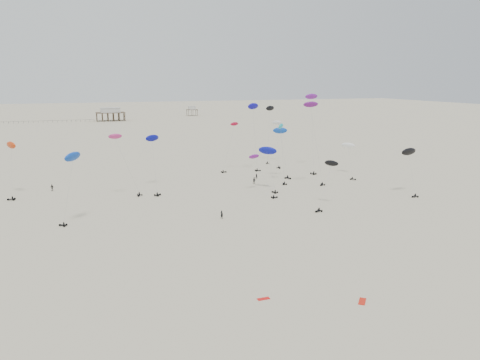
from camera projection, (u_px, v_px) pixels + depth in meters
name	position (u px, v px, depth m)	size (l,w,h in m)	color
ground_plane	(159.00, 147.00, 216.06)	(900.00, 900.00, 0.00)	#C0B498
pavilion_main	(111.00, 115.00, 350.07)	(21.00, 13.00, 9.80)	brown
pavilion_small	(192.00, 112.00, 400.77)	(9.00, 7.00, 8.00)	brown
pier_fence	(36.00, 122.00, 333.79)	(80.20, 0.20, 1.50)	black
rig_0	(278.00, 136.00, 171.74)	(7.95, 17.05, 20.35)	black
rig_1	(282.00, 143.00, 139.58)	(3.57, 8.43, 17.72)	black
rig_2	(327.00, 178.00, 113.25)	(9.19, 8.62, 12.45)	black
rig_3	(124.00, 158.00, 123.08)	(7.99, 4.83, 16.81)	black
rig_4	(282.00, 144.00, 146.76)	(4.71, 7.07, 15.83)	black
rig_5	(153.00, 150.00, 132.44)	(4.70, 16.18, 18.30)	black
rig_6	(349.00, 151.00, 152.69)	(7.69, 14.14, 13.82)	black
rig_7	(230.00, 143.00, 157.99)	(8.24, 7.00, 16.72)	black
rig_8	(312.00, 112.00, 161.14)	(9.84, 17.03, 28.04)	black
rig_9	(71.00, 165.00, 99.10)	(6.35, 5.89, 15.74)	black
rig_10	(260.00, 169.00, 127.66)	(4.25, 12.89, 13.84)	black
rig_11	(313.00, 121.00, 135.01)	(6.21, 5.78, 24.58)	black
rig_12	(410.00, 158.00, 126.47)	(5.54, 8.05, 12.75)	black
rig_13	(254.00, 118.00, 156.27)	(5.13, 4.92, 22.93)	black
rig_14	(268.00, 155.00, 130.96)	(5.42, 9.93, 12.53)	black
rig_15	(270.00, 117.00, 174.87)	(6.42, 8.71, 20.99)	black
rig_16	(11.00, 158.00, 123.96)	(3.59, 11.22, 14.87)	black
spectator_0	(222.00, 218.00, 104.65)	(0.79, 0.55, 2.18)	black
spectator_1	(254.00, 184.00, 139.73)	(1.10, 0.64, 2.25)	black
spectator_2	(52.00, 191.00, 130.69)	(1.27, 0.69, 2.15)	black
spectator_3	(256.00, 179.00, 146.17)	(0.73, 0.50, 2.01)	black
grounded_kite_a	(362.00, 302.00, 65.48)	(2.20, 0.90, 0.08)	red
grounded_kite_b	(264.00, 299.00, 66.25)	(1.80, 0.70, 0.07)	red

